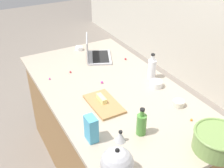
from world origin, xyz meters
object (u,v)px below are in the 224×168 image
(laptop, at_px, (96,54))
(bottle_vinegar, at_px, (152,69))
(kitchen_timer, at_px, (120,136))
(butter_stick_left, at_px, (102,98))
(ramekin_medium, at_px, (179,103))
(ramekin_wide, at_px, (156,84))
(ramekin_small, at_px, (79,48))
(mixing_bowl_large, at_px, (217,141))
(cutting_board, at_px, (104,104))
(bottle_olive, at_px, (141,124))
(kettle, at_px, (117,164))
(candy_bag, at_px, (91,129))

(laptop, height_order, bottle_vinegar, bottle_vinegar)
(kitchen_timer, bearing_deg, butter_stick_left, 168.35)
(ramekin_medium, xyz_separation_m, ramekin_wide, (-0.29, 0.02, 0.00))
(ramekin_small, distance_m, ramekin_medium, 1.28)
(mixing_bowl_large, height_order, butter_stick_left, mixing_bowl_large)
(ramekin_small, bearing_deg, cutting_board, -12.88)
(bottle_olive, xyz_separation_m, butter_stick_left, (-0.43, -0.06, -0.04))
(laptop, distance_m, cutting_board, 0.78)
(kettle, height_order, butter_stick_left, kettle)
(bottle_olive, xyz_separation_m, cutting_board, (-0.39, -0.06, -0.07))
(kettle, bearing_deg, cutting_board, 158.75)
(bottle_olive, bearing_deg, mixing_bowl_large, 43.35)
(kitchen_timer, bearing_deg, ramekin_medium, 101.40)
(ramekin_wide, bearing_deg, ramekin_medium, -3.32)
(ramekin_medium, height_order, ramekin_wide, ramekin_wide)
(cutting_board, height_order, kitchen_timer, kitchen_timer)
(kettle, height_order, candy_bag, kettle)
(bottle_vinegar, height_order, candy_bag, bottle_vinegar)
(butter_stick_left, distance_m, candy_bag, 0.40)
(ramekin_medium, distance_m, candy_bag, 0.71)
(mixing_bowl_large, distance_m, bottle_olive, 0.45)
(mixing_bowl_large, relative_size, kettle, 1.36)
(mixing_bowl_large, relative_size, ramekin_medium, 3.35)
(candy_bag, bearing_deg, bottle_vinegar, 119.72)
(candy_bag, bearing_deg, butter_stick_left, 143.96)
(kettle, bearing_deg, butter_stick_left, 159.83)
(ramekin_small, distance_m, kitchen_timer, 1.41)
(kettle, relative_size, cutting_board, 0.63)
(ramekin_wide, xyz_separation_m, kitchen_timer, (0.41, -0.58, 0.01))
(bottle_olive, relative_size, ramekin_wide, 1.87)
(butter_stick_left, height_order, candy_bag, candy_bag)
(bottle_vinegar, height_order, ramekin_medium, bottle_vinegar)
(candy_bag, bearing_deg, kitchen_timer, 56.57)
(cutting_board, bearing_deg, kitchen_timer, -12.67)
(kettle, distance_m, ramekin_medium, 0.78)
(kitchen_timer, bearing_deg, candy_bag, -123.43)
(butter_stick_left, xyz_separation_m, kitchen_timer, (0.42, -0.09, -0.00))
(ramekin_wide, distance_m, candy_bag, 0.79)
(ramekin_wide, bearing_deg, cutting_board, -87.62)
(butter_stick_left, bearing_deg, mixing_bowl_large, 26.32)
(cutting_board, bearing_deg, kettle, -21.25)
(kettle, height_order, ramekin_wide, kettle)
(bottle_olive, distance_m, kettle, 0.36)
(ramekin_small, bearing_deg, bottle_olive, -6.76)
(bottle_vinegar, relative_size, candy_bag, 1.32)
(kitchen_timer, bearing_deg, cutting_board, 167.33)
(laptop, relative_size, ramekin_wide, 3.58)
(laptop, bearing_deg, butter_stick_left, -22.67)
(mixing_bowl_large, relative_size, kitchen_timer, 3.77)
(kitchen_timer, height_order, candy_bag, candy_bag)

